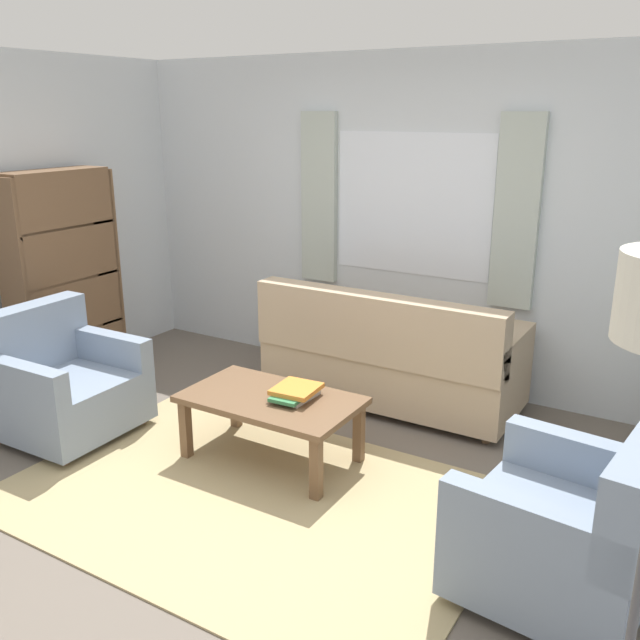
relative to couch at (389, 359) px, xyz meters
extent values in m
plane|color=#6B6056|center=(-0.11, -1.63, -0.37)|extent=(6.24, 6.24, 0.00)
cube|color=silver|center=(-0.11, 0.63, 0.93)|extent=(5.32, 0.12, 2.60)
cube|color=white|center=(-0.11, 0.57, 1.08)|extent=(1.30, 0.01, 1.10)
cube|color=#B2BCB2|center=(-0.94, 0.54, 1.08)|extent=(0.32, 0.06, 1.40)
cube|color=#B2BCB2|center=(0.72, 0.54, 1.08)|extent=(0.32, 0.06, 1.40)
cube|color=tan|center=(-0.11, -1.63, -0.36)|extent=(2.78, 1.90, 0.01)
cube|color=tan|center=(0.00, 0.07, -0.12)|extent=(1.90, 0.80, 0.38)
cube|color=tan|center=(0.00, -0.25, 0.31)|extent=(1.90, 0.20, 0.48)
cube|color=tan|center=(0.87, 0.07, 0.19)|extent=(0.16, 0.80, 0.24)
cube|color=tan|center=(-0.87, 0.07, 0.19)|extent=(0.16, 0.80, 0.24)
cylinder|color=brown|center=(0.85, 0.37, -0.34)|extent=(0.06, 0.06, 0.06)
cylinder|color=brown|center=(-0.85, 0.37, -0.34)|extent=(0.06, 0.06, 0.06)
cylinder|color=brown|center=(0.85, -0.23, -0.34)|extent=(0.06, 0.06, 0.06)
cylinder|color=brown|center=(-0.85, -0.23, -0.34)|extent=(0.06, 0.06, 0.06)
cube|color=gray|center=(-1.66, -1.59, -0.13)|extent=(0.81, 0.85, 0.36)
cube|color=gray|center=(-1.99, -1.59, 0.28)|extent=(0.19, 0.84, 0.46)
cube|color=gray|center=(-1.65, -1.95, 0.16)|extent=(0.80, 0.13, 0.22)
cube|color=gray|center=(-1.66, -1.23, 0.16)|extent=(0.80, 0.13, 0.22)
cylinder|color=brown|center=(-1.33, -1.92, -0.34)|extent=(0.05, 0.05, 0.06)
cylinder|color=brown|center=(-1.34, -1.24, -0.34)|extent=(0.05, 0.05, 0.06)
cylinder|color=brown|center=(-1.97, -1.93, -0.34)|extent=(0.05, 0.05, 0.06)
cylinder|color=brown|center=(-1.98, -1.25, -0.34)|extent=(0.05, 0.05, 0.06)
cube|color=gray|center=(1.59, -1.54, -0.13)|extent=(0.89, 0.92, 0.36)
cube|color=gray|center=(1.63, -1.18, 0.16)|extent=(0.81, 0.21, 0.22)
cube|color=gray|center=(1.55, -1.90, 0.16)|extent=(0.81, 0.21, 0.22)
cylinder|color=brown|center=(1.31, -1.17, -0.34)|extent=(0.05, 0.05, 0.06)
cylinder|color=brown|center=(1.23, -1.84, -0.34)|extent=(0.05, 0.05, 0.06)
cube|color=brown|center=(-0.25, -1.18, 0.05)|extent=(1.10, 0.64, 0.04)
cube|color=brown|center=(-0.74, -1.44, -0.17)|extent=(0.06, 0.06, 0.40)
cube|color=brown|center=(0.24, -1.44, -0.17)|extent=(0.06, 0.06, 0.40)
cube|color=brown|center=(-0.74, -0.92, -0.17)|extent=(0.06, 0.06, 0.40)
cube|color=brown|center=(0.24, -0.92, -0.17)|extent=(0.06, 0.06, 0.40)
cube|color=beige|center=(-0.10, -1.11, 0.08)|extent=(0.20, 0.27, 0.02)
cube|color=#387F4C|center=(-0.12, -1.12, 0.11)|extent=(0.21, 0.35, 0.02)
cube|color=orange|center=(-0.11, -1.11, 0.13)|extent=(0.28, 0.29, 0.03)
cube|color=brown|center=(-2.49, -0.43, 0.48)|extent=(0.30, 0.04, 1.70)
cube|color=brown|center=(-2.49, -1.33, 0.48)|extent=(0.30, 0.04, 1.70)
cube|color=brown|center=(-2.35, -0.88, 0.48)|extent=(0.02, 0.90, 1.70)
cube|color=brown|center=(-2.49, -0.88, -0.36)|extent=(0.30, 0.86, 0.02)
cube|color=brown|center=(-2.49, -0.88, 0.07)|extent=(0.30, 0.86, 0.02)
cube|color=brown|center=(-2.49, -0.88, 0.49)|extent=(0.30, 0.86, 0.02)
cube|color=brown|center=(-2.49, -0.88, 0.92)|extent=(0.30, 0.86, 0.02)
cube|color=brown|center=(-2.49, -0.88, 1.34)|extent=(0.30, 0.86, 0.02)
cube|color=#2D2D33|center=(-2.49, -0.53, 0.63)|extent=(0.26, 0.07, 0.25)
cube|color=#335199|center=(-2.49, -0.62, 0.61)|extent=(0.23, 0.10, 0.21)
cube|color=#B23833|center=(-2.49, -0.72, 0.60)|extent=(0.25, 0.07, 0.19)
cube|color=#5B8E93|center=(-2.49, -0.81, 0.60)|extent=(0.23, 0.09, 0.19)
cube|color=#2D2D33|center=(-2.49, -0.91, 0.62)|extent=(0.24, 0.10, 0.24)
cube|color=orange|center=(-2.49, -1.01, 0.64)|extent=(0.23, 0.06, 0.29)
cylinder|color=#4C4C51|center=(1.98, -2.46, 0.43)|extent=(0.03, 0.03, 1.54)
camera|label=1|loc=(2.05, -4.40, 1.79)|focal=38.38mm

